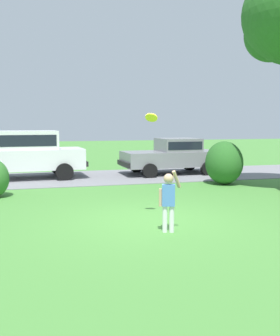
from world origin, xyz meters
name	(u,v)px	position (x,y,z in m)	size (l,w,h in m)	color
ground_plane	(149,221)	(0.00, 0.00, 0.00)	(80.00, 80.00, 0.00)	#478438
driveway_strip	(99,177)	(0.00, 7.35, 0.01)	(28.00, 4.40, 0.02)	slate
shrub_centre_left	(224,163)	(4.15, 4.45, 0.78)	(1.33, 1.51, 1.57)	#286023
parked_sedan	(173,155)	(3.33, 7.60, 0.85)	(4.47, 2.24, 1.56)	gray
parked_suv	(25,152)	(-2.87, 7.64, 1.08)	(4.80, 2.32, 1.92)	white
child_thrower	(169,198)	(0.13, -0.99, 0.72)	(0.48, 0.23, 1.29)	white
frisbee	(151,118)	(0.10, 0.15, 2.34)	(0.32, 0.25, 0.27)	yellow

